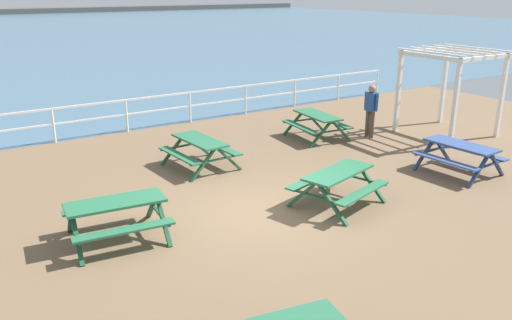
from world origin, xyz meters
TOP-DOWN VIEW (x-y plane):
  - ground_plane at (0.00, 0.00)m, footprint 30.00×24.00m
  - seaward_railing at (-0.00, 7.75)m, footprint 23.07×0.07m
  - picnic_table_near_left at (5.62, -0.78)m, footprint 1.61×1.87m
  - picnic_table_near_right at (-2.90, 0.43)m, footprint 1.97×1.73m
  - picnic_table_mid_centre at (1.65, -0.61)m, footprint 2.13×1.91m
  - picnic_table_far_left at (4.68, 3.70)m, footprint 1.72×1.96m
  - picnic_table_far_right at (0.33, 3.24)m, footprint 1.63×1.88m
  - visitor at (6.16, 2.90)m, footprint 0.24×0.53m
  - lattice_pergola at (8.50, 1.83)m, footprint 2.51×2.63m

SIDE VIEW (x-z plane):
  - ground_plane at x=0.00m, z-range -0.20..0.00m
  - picnic_table_near_left at x=5.62m, z-range 0.19..0.98m
  - picnic_table_near_right at x=-2.90m, z-range 0.19..0.98m
  - picnic_table_mid_centre at x=1.65m, z-range 0.19..0.98m
  - picnic_table_far_left at x=4.68m, z-range 0.19..0.98m
  - picnic_table_far_right at x=0.33m, z-range 0.19..0.98m
  - seaward_railing at x=0.00m, z-range 0.22..1.30m
  - visitor at x=6.16m, z-range 0.12..1.78m
  - lattice_pergola at x=8.50m, z-range 0.65..3.35m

